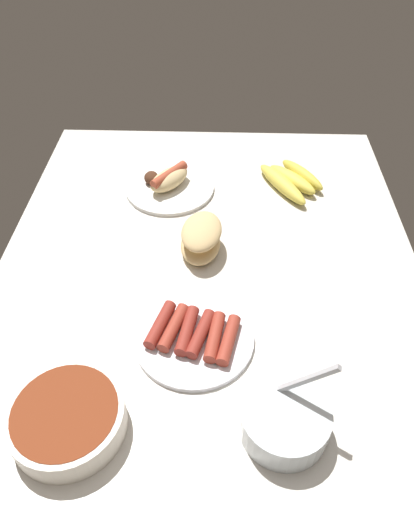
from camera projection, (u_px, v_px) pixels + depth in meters
The scene contains 7 objects.
ground_plane at pixel (208, 284), 100.73cm from camera, with size 120.00×90.00×3.00cm, color silver.
plate_sausages at pixel (194, 335), 87.90cm from camera, with size 22.19×22.19×3.36cm.
plate_hotdog_assembled at pixel (169, 183), 121.07cm from camera, with size 22.37×22.37×5.61cm.
banana_bunch at pixel (291, 180), 122.26cm from camera, with size 20.39×17.59×3.57cm.
bowl_chili at pixel (67, 418), 74.57cm from camera, with size 18.19×18.19×5.09cm.
bread_stack at pixel (201, 238), 103.56cm from camera, with size 13.99×10.08×7.20cm.
bowl_coleslaw at pixel (285, 419), 74.10cm from camera, with size 14.06×14.06×15.18cm.
Camera 1 is at (-68.34, -2.13, 72.71)cm, focal length 33.72 mm.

